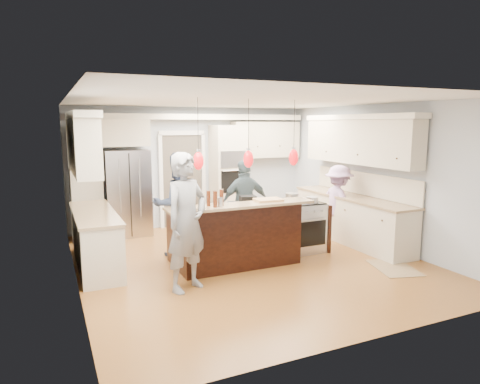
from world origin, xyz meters
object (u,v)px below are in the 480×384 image
object	(u,v)px
kitchen_island	(233,234)
person_bar_end	(187,222)
island_range	(302,227)
person_far_left	(178,205)
refrigerator	(127,193)

from	to	relation	value
kitchen_island	person_bar_end	bearing A→B (deg)	-141.85
kitchen_island	island_range	size ratio (longest dim) A/B	2.28
island_range	person_far_left	size ratio (longest dim) A/B	0.50
person_bar_end	person_far_left	xyz separation A→B (m)	(0.34, 1.63, -0.06)
refrigerator	kitchen_island	size ratio (longest dim) A/B	0.86
kitchen_island	person_far_left	xyz separation A→B (m)	(-0.74, 0.78, 0.43)
person_bar_end	person_far_left	distance (m)	1.66
island_range	person_bar_end	size ratio (longest dim) A/B	0.47
person_far_left	kitchen_island	bearing A→B (deg)	133.91
island_range	person_bar_end	distance (m)	2.70
refrigerator	person_bar_end	xyz separation A→B (m)	(0.22, -3.42, 0.07)
refrigerator	island_range	world-z (taller)	refrigerator
person_far_left	island_range	bearing A→B (deg)	162.29
island_range	person_far_left	xyz separation A→B (m)	(-2.15, 0.70, 0.46)
island_range	person_far_left	bearing A→B (deg)	161.90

